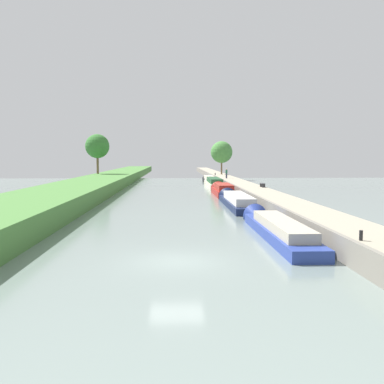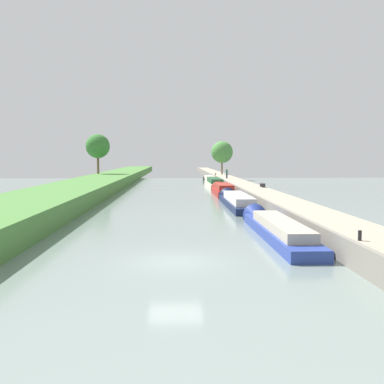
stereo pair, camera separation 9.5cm
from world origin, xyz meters
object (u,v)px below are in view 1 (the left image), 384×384
(person_walking, at_px, (226,173))
(mooring_bollard_near, at_px, (361,235))
(narrowboat_blue, at_px, (276,228))
(narrowboat_cream, at_px, (213,183))
(narrowboat_red, at_px, (222,190))
(narrowboat_black, at_px, (209,180))
(park_bench, at_px, (263,184))
(mooring_bollard_far, at_px, (215,174))
(narrowboat_navy, at_px, (236,201))

(person_walking, bearing_deg, mooring_bollard_near, -90.75)
(narrowboat_blue, height_order, narrowboat_cream, narrowboat_cream)
(narrowboat_red, relative_size, narrowboat_black, 1.06)
(narrowboat_blue, height_order, park_bench, park_bench)
(narrowboat_red, distance_m, narrowboat_cream, 14.22)
(narrowboat_red, xyz_separation_m, narrowboat_black, (0.33, 26.82, -0.05))
(mooring_bollard_near, distance_m, park_bench, 34.09)
(narrowboat_blue, height_order, narrowboat_red, narrowboat_red)
(narrowboat_blue, xyz_separation_m, person_walking, (2.66, 48.15, 1.57))
(mooring_bollard_far, bearing_deg, mooring_bollard_near, -90.00)
(narrowboat_cream, bearing_deg, narrowboat_red, -90.51)
(narrowboat_navy, distance_m, mooring_bollard_near, 24.44)
(narrowboat_cream, xyz_separation_m, person_walking, (2.59, 4.35, 1.42))
(narrowboat_cream, bearing_deg, mooring_bollard_near, -87.94)
(narrowboat_black, distance_m, mooring_bollard_near, 64.31)
(person_walking, distance_m, park_bench, 22.10)
(narrowboat_blue, height_order, narrowboat_black, narrowboat_black)
(narrowboat_red, bearing_deg, narrowboat_cream, 89.49)
(narrowboat_black, height_order, person_walking, person_walking)
(mooring_bollard_near, xyz_separation_m, park_bench, (2.48, 34.00, 0.12))
(narrowboat_blue, bearing_deg, narrowboat_navy, 90.45)
(mooring_bollard_near, bearing_deg, park_bench, 85.82)
(narrowboat_cream, xyz_separation_m, mooring_bollard_near, (1.86, -51.68, 0.78))
(mooring_bollard_near, bearing_deg, narrowboat_navy, 94.84)
(narrowboat_navy, xyz_separation_m, narrowboat_black, (0.40, 39.95, 0.03))
(narrowboat_red, xyz_separation_m, mooring_bollard_far, (1.98, 31.38, 0.82))
(person_walking, bearing_deg, mooring_bollard_far, 93.25)
(narrowboat_cream, bearing_deg, narrowboat_blue, -90.09)
(mooring_bollard_far, bearing_deg, narrowboat_red, -93.62)
(narrowboat_black, xyz_separation_m, park_bench, (4.14, -30.28, 0.99))
(narrowboat_cream, height_order, park_bench, park_bench)
(narrowboat_black, relative_size, park_bench, 6.91)
(narrowboat_blue, distance_m, park_bench, 26.51)
(narrowboat_navy, bearing_deg, narrowboat_black, 89.42)
(narrowboat_cream, distance_m, mooring_bollard_near, 51.72)
(narrowboat_black, bearing_deg, mooring_bollard_near, -88.53)
(narrowboat_red, bearing_deg, narrowboat_blue, -89.89)
(narrowboat_cream, distance_m, narrowboat_black, 12.60)
(narrowboat_blue, height_order, person_walking, person_walking)
(narrowboat_blue, bearing_deg, mooring_bollard_far, 88.19)
(narrowboat_navy, xyz_separation_m, narrowboat_cream, (0.20, 27.35, 0.12))
(narrowboat_blue, xyz_separation_m, narrowboat_cream, (0.07, 43.80, 0.15))
(narrowboat_red, xyz_separation_m, person_walking, (2.71, 18.57, 1.47))
(narrowboat_red, relative_size, park_bench, 7.36)
(person_walking, bearing_deg, park_bench, -85.44)
(person_walking, bearing_deg, narrowboat_blue, -93.16)
(narrowboat_blue, xyz_separation_m, narrowboat_red, (-0.06, 29.58, 0.10))
(person_walking, relative_size, mooring_bollard_near, 3.69)
(person_walking, relative_size, mooring_bollard_far, 3.69)
(narrowboat_blue, bearing_deg, park_bench, 80.41)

